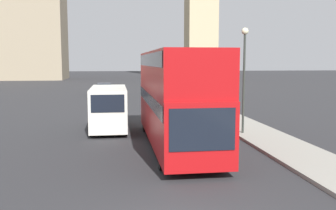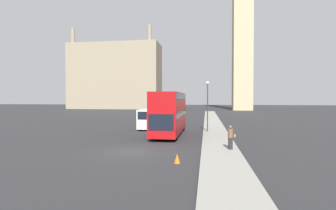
{
  "view_description": "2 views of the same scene",
  "coord_description": "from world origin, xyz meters",
  "px_view_note": "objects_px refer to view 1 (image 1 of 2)",
  "views": [
    {
      "loc": [
        -1.25,
        -7.66,
        3.93
      ],
      "look_at": [
        1.42,
        11.21,
        1.72
      ],
      "focal_mm": 40.0,
      "sensor_mm": 36.0,
      "label": 1
    },
    {
      "loc": [
        5.34,
        -17.94,
        3.74
      ],
      "look_at": [
        -0.08,
        18.99,
        2.88
      ],
      "focal_mm": 28.0,
      "sensor_mm": 36.0,
      "label": 2
    }
  ],
  "objects_px": {
    "red_double_decker_bus": "(176,94)",
    "white_van": "(109,107)",
    "street_lamp": "(244,64)",
    "parked_sedan": "(104,90)"
  },
  "relations": [
    {
      "from": "red_double_decker_bus",
      "to": "white_van",
      "type": "distance_m",
      "value": 5.62
    },
    {
      "from": "white_van",
      "to": "street_lamp",
      "type": "height_order",
      "value": "street_lamp"
    },
    {
      "from": "red_double_decker_bus",
      "to": "street_lamp",
      "type": "xyz_separation_m",
      "value": [
        3.95,
        1.92,
        1.36
      ]
    },
    {
      "from": "street_lamp",
      "to": "white_van",
      "type": "bearing_deg",
      "value": 159.99
    },
    {
      "from": "red_double_decker_bus",
      "to": "street_lamp",
      "type": "relative_size",
      "value": 1.96
    },
    {
      "from": "parked_sedan",
      "to": "white_van",
      "type": "bearing_deg",
      "value": -87.79
    },
    {
      "from": "red_double_decker_bus",
      "to": "parked_sedan",
      "type": "bearing_deg",
      "value": 98.39
    },
    {
      "from": "white_van",
      "to": "red_double_decker_bus",
      "type": "bearing_deg",
      "value": -54.95
    },
    {
      "from": "parked_sedan",
      "to": "red_double_decker_bus",
      "type": "bearing_deg",
      "value": -81.61
    },
    {
      "from": "street_lamp",
      "to": "parked_sedan",
      "type": "distance_m",
      "value": 26.91
    }
  ]
}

